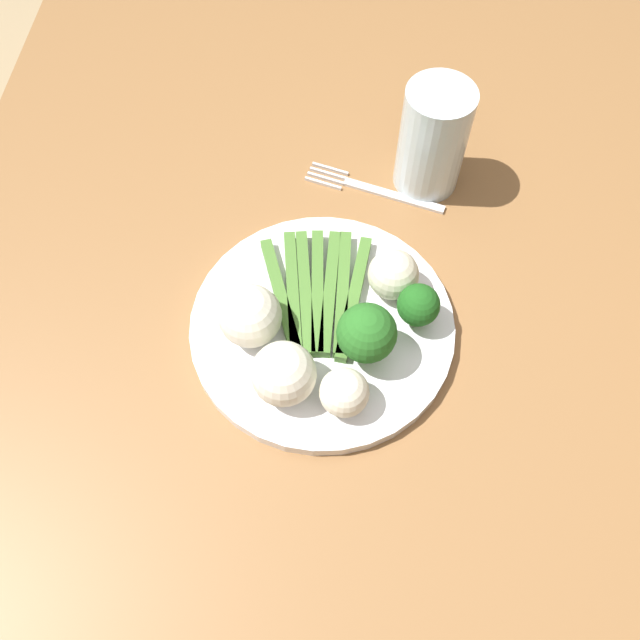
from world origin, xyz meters
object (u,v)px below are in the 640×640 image
at_px(cauliflower_back, 391,274).
at_px(fork, 371,189).
at_px(broccoli_front_left, 364,334).
at_px(cauliflower_left, 281,374).
at_px(broccoli_near_center, 416,305).
at_px(cauliflower_right, 248,316).
at_px(plate, 320,326).
at_px(dining_table, 333,417).
at_px(water_glass, 431,139).
at_px(asparagus_bundle, 315,293).
at_px(cauliflower_outer_edge, 342,392).

height_order(cauliflower_back, fork, cauliflower_back).
xyz_separation_m(broccoli_front_left, cauliflower_left, (-0.04, 0.07, -0.01)).
bearing_deg(broccoli_near_center, cauliflower_back, 33.50).
bearing_deg(cauliflower_right, cauliflower_back, -66.42).
bearing_deg(plate, dining_table, -160.21).
bearing_deg(dining_table, cauliflower_back, -27.05).
relative_size(plate, water_glass, 2.08).
distance_m(asparagus_bundle, cauliflower_back, 0.08).
xyz_separation_m(dining_table, broccoli_front_left, (0.02, -0.02, 0.17)).
height_order(dining_table, broccoli_front_left, broccoli_front_left).
relative_size(plate, broccoli_front_left, 3.82).
xyz_separation_m(broccoli_front_left, cauliflower_right, (0.02, 0.11, -0.01)).
bearing_deg(cauliflower_outer_edge, asparagus_bundle, 15.75).
bearing_deg(broccoli_front_left, cauliflower_left, 119.18).
relative_size(fork, water_glass, 1.27).
bearing_deg(cauliflower_back, fork, 8.67).
distance_m(cauliflower_back, fork, 0.15).
bearing_deg(cauliflower_left, dining_table, -67.41).
bearing_deg(broccoli_front_left, cauliflower_back, -18.20).
xyz_separation_m(asparagus_bundle, cauliflower_right, (-0.04, 0.06, 0.02)).
xyz_separation_m(asparagus_bundle, cauliflower_outer_edge, (-0.11, -0.03, 0.02)).
height_order(broccoli_front_left, cauliflower_outer_edge, broccoli_front_left).
distance_m(dining_table, cauliflower_left, 0.17).
bearing_deg(broccoli_front_left, cauliflower_outer_edge, 161.46).
bearing_deg(broccoli_near_center, fork, 14.43).
height_order(dining_table, broccoli_near_center, broccoli_near_center).
xyz_separation_m(asparagus_bundle, broccoli_near_center, (-0.02, -0.10, 0.02)).
height_order(plate, cauliflower_back, cauliflower_back).
bearing_deg(cauliflower_outer_edge, fork, -4.49).
distance_m(broccoli_near_center, broccoli_front_left, 0.06).
relative_size(broccoli_near_center, cauliflower_back, 1.00).
distance_m(asparagus_bundle, cauliflower_left, 0.11).
bearing_deg(water_glass, broccoli_front_left, 165.04).
height_order(cauliflower_right, cauliflower_outer_edge, cauliflower_right).
distance_m(dining_table, broccoli_front_left, 0.17).
relative_size(broccoli_near_center, cauliflower_outer_edge, 1.11).
bearing_deg(cauliflower_left, asparagus_bundle, -13.17).
distance_m(plate, broccoli_front_left, 0.07).
bearing_deg(broccoli_front_left, water_glass, -14.96).
distance_m(plate, cauliflower_outer_edge, 0.09).
bearing_deg(fork, broccoli_near_center, 121.53).
xyz_separation_m(asparagus_bundle, broccoli_front_left, (-0.06, -0.05, 0.03)).
distance_m(cauliflower_right, water_glass, 0.28).
relative_size(cauliflower_back, water_glass, 0.40).
bearing_deg(asparagus_bundle, plate, -171.22).
bearing_deg(water_glass, asparagus_bundle, 147.42).
bearing_deg(cauliflower_left, broccoli_near_center, -56.67).
xyz_separation_m(cauliflower_left, water_glass, (0.28, -0.14, 0.02)).
bearing_deg(asparagus_bundle, cauliflower_right, 121.93).
distance_m(cauliflower_left, fork, 0.27).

